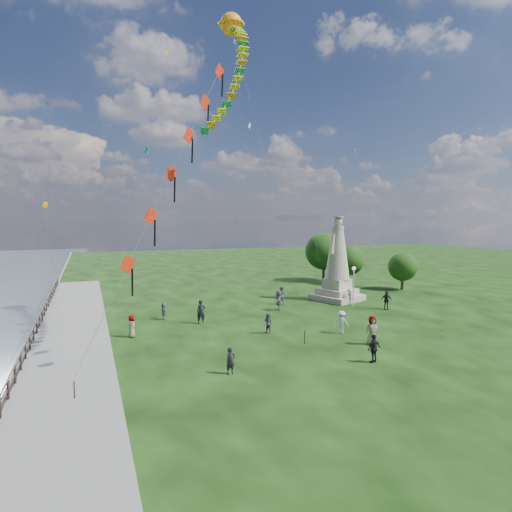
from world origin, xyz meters
name	(u,v)px	position (x,y,z in m)	size (l,w,h in m)	color
waterfront	(50,346)	(-15.24, 8.99, -0.06)	(200.00, 200.00, 1.51)	#31434A
statue	(337,269)	(10.74, 15.30, 3.21)	(5.36, 5.36, 8.49)	tan
lamppost	(354,278)	(10.48, 12.02, 2.75)	(0.35, 0.35, 3.81)	silver
tree_row	(343,256)	(17.55, 24.78, 3.49)	(9.10, 13.51, 6.39)	#382314
person_0	(230,361)	(-5.81, -0.48, 0.73)	(0.53, 0.35, 1.46)	black
person_1	(268,323)	(-0.79, 6.15, 0.76)	(0.74, 0.46, 1.52)	#595960
person_2	(342,322)	(4.21, 4.32, 0.83)	(1.07, 0.55, 1.65)	silver
person_3	(374,348)	(2.47, -1.76, 0.84)	(0.98, 0.50, 1.67)	black
person_4	(372,330)	(4.54, 1.18, 0.97)	(0.94, 0.58, 1.93)	#595960
person_5	(164,311)	(-7.06, 13.35, 0.72)	(1.34, 0.58, 1.44)	#595960
person_6	(201,312)	(-4.56, 10.83, 0.95)	(0.69, 0.45, 1.89)	black
person_7	(281,295)	(4.57, 15.44, 0.87)	(0.85, 0.52, 1.74)	#595960
person_8	(350,296)	(10.82, 13.09, 0.75)	(0.97, 0.50, 1.50)	silver
person_9	(386,300)	(12.49, 9.76, 0.86)	(1.01, 0.52, 1.72)	black
person_10	(132,326)	(-10.04, 8.85, 0.79)	(0.77, 0.47, 1.57)	#595960
person_11	(279,300)	(3.18, 13.04, 0.92)	(1.70, 0.73, 1.83)	#595960
red_kite_train	(179,160)	(-7.39, 4.61, 11.82)	(10.20, 9.35, 19.06)	black
serpent_kite	(232,26)	(-1.29, 12.66, 23.85)	(7.46, 13.05, 24.98)	black
small_kites	(236,160)	(2.63, 23.14, 14.64)	(33.36, 16.38, 28.41)	#158380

